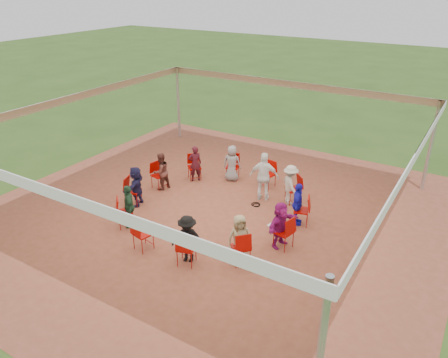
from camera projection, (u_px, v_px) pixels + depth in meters
The scene contains 28 objects.
ground at pixel (214, 214), 13.00m from camera, with size 80.00×80.00×0.00m, color #2B4A17.
dirt_patch at pixel (214, 214), 13.00m from camera, with size 13.00×13.00×0.00m, color brown.
tent at pixel (213, 139), 12.00m from camera, with size 10.33×10.33×3.00m.
chair_0 at pixel (284, 232), 11.21m from camera, with size 0.42×0.44×0.90m, color #9F0600, non-canonical shape.
chair_1 at pixel (301, 210), 12.26m from camera, with size 0.42×0.44×0.90m, color #9F0600, non-canonical shape.
chair_2 at pixel (293, 190), 13.46m from camera, with size 0.42×0.44×0.90m, color #9F0600, non-canonical shape.
chair_3 at pixel (268, 174), 14.48m from camera, with size 0.42×0.44×0.90m, color #9F0600, non-canonical shape.
chair_4 at pixel (233, 167), 15.06m from camera, with size 0.42×0.44×0.90m, color #9F0600, non-canonical shape.
chair_5 at pixel (194, 167), 15.03m from camera, with size 0.42×0.44×0.90m, color #9F0600, non-canonical shape.
chair_6 at pixel (159, 175), 14.41m from camera, with size 0.42×0.44×0.90m, color #9F0600, non-canonical shape.
chair_7 at pixel (133, 191), 13.36m from camera, with size 0.42×0.44×0.90m, color #9F0600, non-canonical shape.
chair_8 at pixel (125, 212), 12.16m from camera, with size 0.42×0.44×0.90m, color #9F0600, non-canonical shape.
chair_9 at pixel (143, 234), 11.14m from camera, with size 0.42×0.44×0.90m, color #9F0600, non-canonical shape.
chair_10 at pixel (186, 248), 10.56m from camera, with size 0.42×0.44×0.90m, color #9F0600, non-canonical shape.
chair_11 at pixel (241, 247), 10.59m from camera, with size 0.42×0.44×0.90m, color #9F0600, non-canonical shape.
person_seated_0 at pixel (280, 225), 11.21m from camera, with size 1.17×0.44×1.26m, color #901369.
person_seated_1 at pixel (297, 204), 12.21m from camera, with size 0.74×0.38×1.26m, color #1B1BB8.
person_seated_2 at pixel (290, 185), 13.35m from camera, with size 0.81×0.40×1.26m, color #B3AD9D.
person_seated_3 at pixel (232, 163), 14.87m from camera, with size 0.61×0.34×1.26m, color gray.
person_seated_4 at pixel (195, 164), 14.85m from camera, with size 0.46×0.30×1.26m, color #3C0F17.
person_seated_5 at pixel (161, 171), 14.26m from camera, with size 0.61×0.35×1.26m, color #572C25.
person_seated_6 at pixel (136, 186), 13.26m from camera, with size 1.17×0.44×1.26m, color #1C1A3E.
person_seated_7 at pixel (129, 206), 12.11m from camera, with size 0.74×0.38×1.26m, color #22492E.
person_seated_8 at pixel (188, 239), 10.59m from camera, with size 0.81×0.40×1.26m, color black.
person_seated_9 at pixel (239, 238), 10.61m from camera, with size 0.61×0.34×1.26m, color #93825B.
standing_person at pixel (264, 177), 13.50m from camera, with size 0.92×0.47×1.57m, color white.
cable_coil at pixel (256, 205), 13.47m from camera, with size 0.32×0.32×0.03m.
laptop at pixel (275, 224), 11.33m from camera, with size 0.30×0.35×0.21m.
Camera 1 is at (6.20, -9.51, 6.43)m, focal length 35.00 mm.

